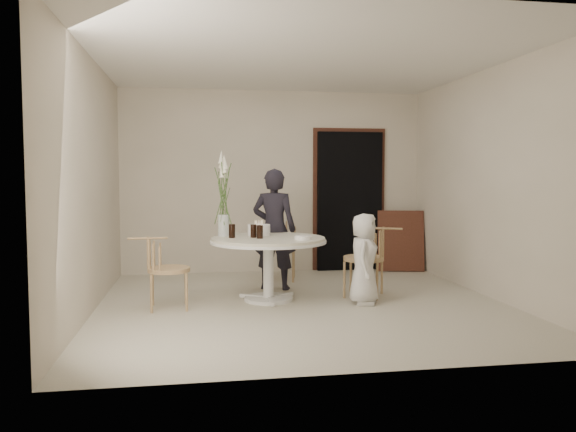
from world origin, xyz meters
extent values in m
plane|color=beige|center=(0.00, 0.00, 0.00)|extent=(4.50, 4.50, 0.00)
plane|color=white|center=(0.00, 0.00, 2.70)|extent=(4.50, 4.50, 0.00)
plane|color=beige|center=(0.00, 2.25, 1.35)|extent=(4.50, 0.00, 4.50)
plane|color=beige|center=(0.00, -2.25, 1.35)|extent=(4.50, 0.00, 4.50)
plane|color=beige|center=(-2.25, 0.00, 1.35)|extent=(0.00, 4.50, 4.50)
plane|color=beige|center=(2.25, 0.00, 1.35)|extent=(0.00, 4.50, 4.50)
cube|color=black|center=(1.15, 2.19, 1.05)|extent=(1.00, 0.10, 2.10)
cube|color=#59291E|center=(1.15, 2.23, 1.11)|extent=(1.12, 0.03, 2.22)
cylinder|color=silver|center=(-0.35, 0.25, 0.02)|extent=(0.56, 0.56, 0.04)
cylinder|color=silver|center=(-0.35, 0.25, 0.34)|extent=(0.12, 0.12, 0.65)
cylinder|color=silver|center=(-0.35, 0.25, 0.68)|extent=(1.33, 1.33, 0.03)
cylinder|color=beige|center=(-0.35, 0.25, 0.71)|extent=(1.30, 1.30, 0.04)
cube|color=#59291E|center=(1.89, 1.95, 0.46)|extent=(0.72, 0.36, 0.91)
cylinder|color=tan|center=(-0.25, 1.36, 0.21)|extent=(0.03, 0.03, 0.43)
cylinder|color=tan|center=(0.12, 1.29, 0.21)|extent=(0.03, 0.03, 0.43)
cylinder|color=tan|center=(-0.18, 1.74, 0.21)|extent=(0.03, 0.03, 0.43)
cylinder|color=tan|center=(0.19, 1.66, 0.21)|extent=(0.03, 0.03, 0.43)
cylinder|color=tan|center=(-0.03, 1.51, 0.45)|extent=(0.48, 0.48, 0.05)
cylinder|color=tan|center=(0.72, 0.57, 0.22)|extent=(0.03, 0.03, 0.43)
cylinder|color=tan|center=(0.54, 0.23, 0.22)|extent=(0.03, 0.03, 0.43)
cylinder|color=tan|center=(1.06, 0.39, 0.22)|extent=(0.03, 0.03, 0.43)
cylinder|color=tan|center=(0.89, 0.05, 0.22)|extent=(0.03, 0.03, 0.43)
cylinder|color=tan|center=(0.80, 0.31, 0.45)|extent=(0.48, 0.48, 0.05)
cylinder|color=tan|center=(-1.27, -0.14, 0.20)|extent=(0.03, 0.03, 0.41)
cylinder|color=tan|center=(-1.29, 0.22, 0.20)|extent=(0.03, 0.03, 0.41)
cylinder|color=tan|center=(-1.63, -0.15, 0.20)|extent=(0.03, 0.03, 0.41)
cylinder|color=tan|center=(-1.65, 0.21, 0.20)|extent=(0.03, 0.03, 0.41)
cylinder|color=tan|center=(-1.46, 0.03, 0.42)|extent=(0.45, 0.45, 0.05)
imported|color=black|center=(-0.19, 0.90, 0.76)|extent=(0.65, 0.55, 1.53)
imported|color=silver|center=(0.68, -0.09, 0.51)|extent=(0.49, 0.58, 1.02)
cylinder|color=white|center=(-0.43, 0.50, 0.79)|extent=(0.27, 0.27, 0.13)
cylinder|color=#FFDAA1|center=(-0.43, 0.50, 0.88)|extent=(0.01, 0.01, 0.05)
cylinder|color=#FFDAA1|center=(-0.39, 0.53, 0.88)|extent=(0.01, 0.01, 0.05)
cylinder|color=#FFDAA1|center=(-0.47, 0.52, 0.88)|extent=(0.01, 0.01, 0.05)
cylinder|color=#FFDAA1|center=(-0.41, 0.46, 0.88)|extent=(0.01, 0.01, 0.05)
cylinder|color=#FFDAA1|center=(-0.46, 0.47, 0.88)|extent=(0.01, 0.01, 0.05)
cylinder|color=black|center=(-0.52, 0.28, 0.81)|extent=(0.08, 0.08, 0.15)
cylinder|color=black|center=(-0.46, 0.16, 0.80)|extent=(0.08, 0.08, 0.15)
cylinder|color=black|center=(-0.76, 0.28, 0.81)|extent=(0.09, 0.09, 0.16)
cylinder|color=black|center=(-0.46, 0.19, 0.80)|extent=(0.07, 0.07, 0.14)
cylinder|color=white|center=(0.00, -0.04, 0.75)|extent=(0.23, 0.23, 0.05)
cylinder|color=silver|center=(-0.85, 0.49, 0.86)|extent=(0.14, 0.14, 0.25)
cylinder|color=#3F6129|center=(-0.82, 0.49, 1.17)|extent=(0.01, 0.01, 0.63)
cone|color=white|center=(-0.82, 0.49, 1.49)|extent=(0.06, 0.06, 0.16)
cylinder|color=#3F6129|center=(-0.83, 0.51, 1.20)|extent=(0.01, 0.01, 0.69)
cone|color=white|center=(-0.83, 0.51, 1.55)|extent=(0.06, 0.06, 0.16)
cylinder|color=#3F6129|center=(-0.85, 0.52, 1.23)|extent=(0.01, 0.01, 0.74)
cone|color=white|center=(-0.85, 0.52, 1.60)|extent=(0.06, 0.06, 0.16)
cylinder|color=#3F6129|center=(-0.87, 0.50, 1.26)|extent=(0.01, 0.01, 0.80)
cone|color=white|center=(-0.87, 0.50, 1.65)|extent=(0.06, 0.06, 0.16)
cylinder|color=#3F6129|center=(-0.87, 0.48, 1.17)|extent=(0.01, 0.01, 0.63)
cone|color=white|center=(-0.87, 0.48, 1.49)|extent=(0.06, 0.06, 0.16)
cylinder|color=#3F6129|center=(-0.85, 0.46, 1.20)|extent=(0.01, 0.01, 0.69)
cone|color=white|center=(-0.85, 0.46, 1.55)|extent=(0.06, 0.06, 0.16)
cylinder|color=#3F6129|center=(-0.83, 0.47, 1.23)|extent=(0.01, 0.01, 0.74)
cone|color=white|center=(-0.83, 0.47, 1.60)|extent=(0.06, 0.06, 0.16)
camera|label=1|loc=(-1.17, -6.09, 1.42)|focal=35.00mm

